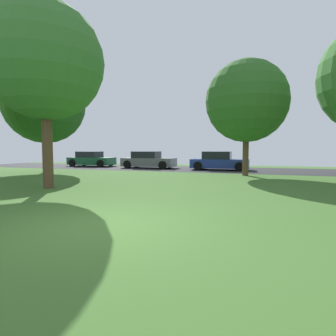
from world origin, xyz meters
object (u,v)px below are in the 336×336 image
(oak_tree_right, at_px, (45,62))
(parked_car_grey, at_px, (148,160))
(parked_car_green, at_px, (91,159))
(oak_tree_center, at_px, (45,103))
(oak_tree_left, at_px, (247,101))
(parked_car_blue, at_px, (219,162))

(oak_tree_right, height_order, parked_car_grey, oak_tree_right)
(oak_tree_right, distance_m, parked_car_green, 14.62)
(oak_tree_center, height_order, parked_car_green, oak_tree_center)
(oak_tree_left, height_order, parked_car_green, oak_tree_left)
(oak_tree_left, xyz_separation_m, parked_car_blue, (-2.07, 3.88, -3.70))
(oak_tree_left, distance_m, parked_car_blue, 5.74)
(oak_tree_left, bearing_deg, parked_car_grey, 152.90)
(oak_tree_left, height_order, parked_car_grey, oak_tree_left)
(parked_car_green, bearing_deg, oak_tree_center, -83.77)
(oak_tree_center, xyz_separation_m, parked_car_green, (-0.68, 6.22, -4.00))
(oak_tree_right, bearing_deg, parked_car_green, 117.34)
(oak_tree_right, bearing_deg, oak_tree_left, 47.42)
(oak_tree_right, bearing_deg, oak_tree_center, 132.85)
(parked_car_green, bearing_deg, oak_tree_left, -18.32)
(parked_car_grey, distance_m, parked_car_blue, 5.80)
(parked_car_green, bearing_deg, parked_car_blue, -3.19)
(parked_car_grey, bearing_deg, parked_car_blue, -1.44)
(oak_tree_center, xyz_separation_m, parked_car_grey, (5.11, 5.72, -3.99))
(oak_tree_center, xyz_separation_m, oak_tree_left, (12.98, 1.70, -0.29))
(oak_tree_right, height_order, parked_car_blue, oak_tree_right)
(parked_car_grey, bearing_deg, oak_tree_left, -27.10)
(parked_car_grey, xyz_separation_m, parked_car_blue, (5.79, -0.15, 0.00))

